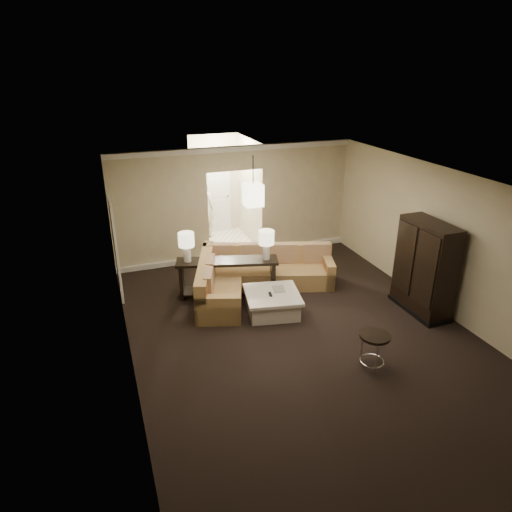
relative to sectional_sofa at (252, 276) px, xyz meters
name	(u,v)px	position (x,y,z in m)	size (l,w,h in m)	color
ground	(303,336)	(0.27, -2.01, -0.34)	(8.00, 8.00, 0.00)	black
wall_back	(236,203)	(0.27, 1.99, 1.06)	(6.00, 0.04, 2.80)	beige
wall_front	(490,431)	(0.27, -6.01, 1.06)	(6.00, 0.04, 2.80)	beige
wall_left	(125,294)	(-2.73, -2.01, 1.06)	(0.04, 8.00, 2.80)	beige
wall_right	(448,244)	(3.27, -2.01, 1.06)	(0.04, 8.00, 2.80)	beige
ceiling	(310,186)	(0.27, -2.01, 2.46)	(6.00, 8.00, 0.02)	white
crown_molding	(235,149)	(0.27, 1.94, 2.39)	(6.00, 0.10, 0.12)	white
baseboard	(237,254)	(0.27, 1.94, -0.28)	(6.00, 0.10, 0.12)	white
side_door	(116,249)	(-2.70, 0.79, 0.71)	(0.05, 0.90, 2.10)	white
foyer	(221,193)	(0.27, 3.33, 0.96)	(1.44, 2.02, 2.80)	white
sectional_sofa	(252,276)	(0.00, 0.00, 0.00)	(3.44, 2.46, 0.87)	brown
coffee_table	(272,302)	(0.06, -1.01, -0.13)	(1.23, 1.23, 0.44)	beige
console_table	(227,274)	(-0.56, -0.01, 0.14)	(2.16, 1.02, 0.81)	black
armoire	(424,270)	(2.86, -1.94, 0.55)	(0.55, 1.30, 1.86)	black
drink_table	(374,344)	(0.94, -3.21, 0.09)	(0.49, 0.49, 0.61)	black
table_lamp_left	(186,242)	(-1.34, 0.20, 0.88)	(0.33, 0.33, 0.62)	white
table_lamp_right	(266,240)	(0.23, -0.23, 0.88)	(0.33, 0.33, 0.62)	white
pendant_light	(253,195)	(0.27, 0.69, 1.61)	(0.38, 0.38, 1.09)	black
person	(203,206)	(-0.18, 3.59, 0.57)	(0.66, 0.44, 1.84)	beige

